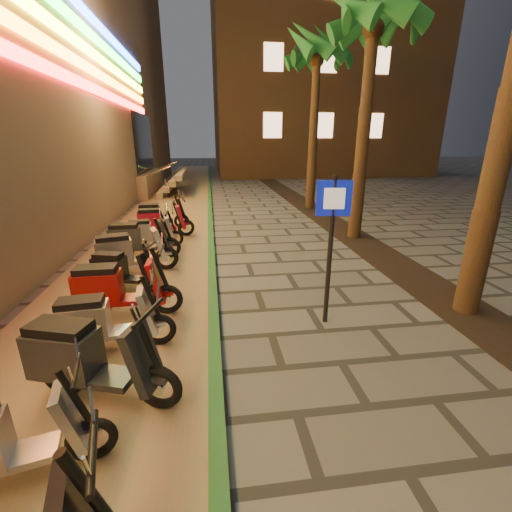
{
  "coord_description": "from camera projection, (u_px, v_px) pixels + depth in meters",
  "views": [
    {
      "loc": [
        -0.87,
        -2.97,
        2.91
      ],
      "look_at": [
        -0.2,
        2.04,
        1.2
      ],
      "focal_mm": 24.0,
      "sensor_mm": 36.0,
      "label": 1
    }
  ],
  "objects": [
    {
      "name": "scooter_13",
      "position": [
        157.0,
        215.0,
        11.57
      ],
      "size": [
        1.67,
        0.69,
        1.17
      ],
      "rotation": [
        0.0,
        0.0,
        0.15
      ],
      "color": "black",
      "rests_on": "ground"
    },
    {
      "name": "green_curb",
      "position": [
        210.0,
        219.0,
        13.09
      ],
      "size": [
        0.18,
        60.0,
        0.1
      ],
      "primitive_type": "cube",
      "color": "#225A27",
      "rests_on": "ground"
    },
    {
      "name": "palm_c",
      "position": [
        373.0,
        28.0,
        9.02
      ],
      "size": [
        2.97,
        3.02,
        6.91
      ],
      "color": "#472D19",
      "rests_on": "ground"
    },
    {
      "name": "ground",
      "position": [
        297.0,
        414.0,
        3.83
      ],
      "size": [
        120.0,
        120.0,
        0.0
      ],
      "primitive_type": "plane",
      "color": "#474442",
      "rests_on": "ground"
    },
    {
      "name": "scooter_10",
      "position": [
        136.0,
        239.0,
        8.68
      ],
      "size": [
        1.75,
        0.61,
        1.23
      ],
      "rotation": [
        0.0,
        0.0,
        0.04
      ],
      "color": "black",
      "rests_on": "ground"
    },
    {
      "name": "scooter_9",
      "position": [
        127.0,
        252.0,
        7.62
      ],
      "size": [
        1.77,
        0.94,
        1.26
      ],
      "rotation": [
        0.0,
        0.0,
        0.3
      ],
      "color": "black",
      "rests_on": "ground"
    },
    {
      "name": "scooter_7",
      "position": [
        115.0,
        288.0,
        5.78
      ],
      "size": [
        1.75,
        0.61,
        1.24
      ],
      "rotation": [
        0.0,
        0.0,
        0.02
      ],
      "color": "black",
      "rests_on": "ground"
    },
    {
      "name": "pedestrian_sign",
      "position": [
        331.0,
        232.0,
        5.29
      ],
      "size": [
        0.53,
        0.11,
        2.43
      ],
      "rotation": [
        0.0,
        0.0,
        -0.13
      ],
      "color": "black",
      "rests_on": "ground"
    },
    {
      "name": "apartment_block",
      "position": [
        313.0,
        29.0,
        31.0
      ],
      "size": [
        18.0,
        16.06,
        25.0
      ],
      "color": "brown",
      "rests_on": "ground"
    },
    {
      "name": "planting_strip",
      "position": [
        384.0,
        257.0,
        8.98
      ],
      "size": [
        1.2,
        40.0,
        0.02
      ],
      "primitive_type": "cube",
      "color": "black",
      "rests_on": "ground"
    },
    {
      "name": "palm_d",
      "position": [
        317.0,
        60.0,
        13.65
      ],
      "size": [
        2.97,
        3.02,
        7.16
      ],
      "color": "#472D19",
      "rests_on": "ground"
    },
    {
      "name": "scooter_11",
      "position": [
        149.0,
        232.0,
        9.61
      ],
      "size": [
        1.52,
        0.59,
        1.07
      ],
      "rotation": [
        0.0,
        0.0,
        0.12
      ],
      "color": "black",
      "rests_on": "ground"
    },
    {
      "name": "scooter_8",
      "position": [
        120.0,
        270.0,
        6.85
      ],
      "size": [
        1.46,
        0.75,
        1.03
      ],
      "rotation": [
        0.0,
        0.0,
        -0.28
      ],
      "color": "black",
      "rests_on": "ground"
    },
    {
      "name": "scooter_5",
      "position": [
        86.0,
        359.0,
        3.9
      ],
      "size": [
        1.79,
        0.96,
        1.27
      ],
      "rotation": [
        0.0,
        0.0,
        -0.31
      ],
      "color": "black",
      "rests_on": "ground"
    },
    {
      "name": "scooter_6",
      "position": [
        102.0,
        321.0,
        4.82
      ],
      "size": [
        1.6,
        0.6,
        1.13
      ],
      "rotation": [
        0.0,
        0.0,
        0.11
      ],
      "color": "black",
      "rests_on": "ground"
    },
    {
      "name": "scooter_12",
      "position": [
        159.0,
        221.0,
        10.61
      ],
      "size": [
        1.73,
        0.74,
        1.22
      ],
      "rotation": [
        0.0,
        0.0,
        0.18
      ],
      "color": "black",
      "rests_on": "ground"
    },
    {
      "name": "parking_strip",
      "position": [
        165.0,
        222.0,
        12.89
      ],
      "size": [
        3.4,
        60.0,
        0.01
      ],
      "primitive_type": "cube",
      "color": "#8C7251",
      "rests_on": "ground"
    }
  ]
}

